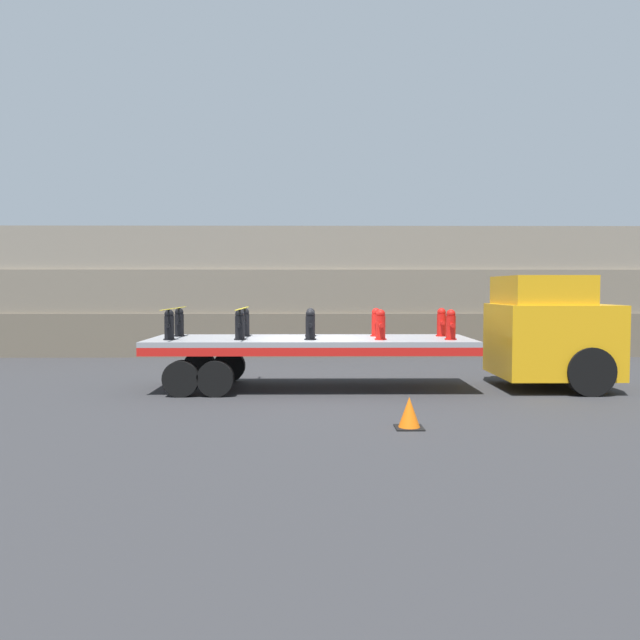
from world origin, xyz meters
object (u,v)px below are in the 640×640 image
object	(u,v)px
fire_hydrant_black_far_0	(179,323)
fire_hydrant_red_near_3	(381,325)
truck_cab	(554,331)
fire_hydrant_black_near_2	(310,325)
fire_hydrant_red_far_3	(376,323)
fire_hydrant_red_near_4	(451,325)
fire_hydrant_black_near_1	(240,325)
flatbed_trailer	(286,348)
fire_hydrant_black_far_1	(245,323)
fire_hydrant_red_far_4	(441,323)
fire_hydrant_black_far_2	(311,323)
traffic_cone	(409,413)
fire_hydrant_black_near_0	(169,325)

from	to	relation	value
fire_hydrant_black_far_0	fire_hydrant_red_near_3	bearing A→B (deg)	-12.32
truck_cab	fire_hydrant_black_near_2	xyz separation A→B (m)	(-6.16, -0.56, 0.18)
fire_hydrant_red_far_3	fire_hydrant_red_near_4	world-z (taller)	same
fire_hydrant_black_near_1	flatbed_trailer	bearing A→B (deg)	26.96
fire_hydrant_black_far_1	fire_hydrant_red_far_4	xyz separation A→B (m)	(5.13, 0.00, 0.00)
fire_hydrant_black_far_1	fire_hydrant_red_near_4	world-z (taller)	same
fire_hydrant_red_near_4	fire_hydrant_red_far_4	xyz separation A→B (m)	(0.00, 1.12, 0.00)
fire_hydrant_black_far_0	fire_hydrant_black_far_1	world-z (taller)	same
fire_hydrant_black_far_0	fire_hydrant_red_far_4	distance (m)	6.83
fire_hydrant_red_near_4	fire_hydrant_black_near_2	bearing A→B (deg)	180.00
truck_cab	fire_hydrant_black_far_2	bearing A→B (deg)	174.81
fire_hydrant_black_far_1	flatbed_trailer	bearing A→B (deg)	-26.96
fire_hydrant_black_far_2	fire_hydrant_red_near_4	world-z (taller)	same
fire_hydrant_black_near_2	fire_hydrant_red_far_3	world-z (taller)	same
fire_hydrant_red_near_3	fire_hydrant_black_near_1	bearing A→B (deg)	180.00
fire_hydrant_black_near_1	fire_hydrant_red_far_4	xyz separation A→B (m)	(5.13, 1.12, 0.00)
truck_cab	traffic_cone	world-z (taller)	truck_cab
fire_hydrant_red_near_3	fire_hydrant_black_near_0	bearing A→B (deg)	180.00
fire_hydrant_black_near_0	traffic_cone	bearing A→B (deg)	-37.14
fire_hydrant_black_far_2	fire_hydrant_red_near_4	size ratio (longest dim) A/B	1.00
traffic_cone	fire_hydrant_black_near_0	bearing A→B (deg)	142.86
fire_hydrant_black_near_0	fire_hydrant_black_far_0	distance (m)	1.12
fire_hydrant_red_far_3	fire_hydrant_black_far_1	bearing A→B (deg)	180.00
truck_cab	fire_hydrant_black_far_2	distance (m)	6.18
fire_hydrant_black_far_1	fire_hydrant_red_far_4	size ratio (longest dim) A/B	1.00
fire_hydrant_black_near_1	traffic_cone	xyz separation A→B (m)	(3.52, -3.96, -1.36)
truck_cab	fire_hydrant_black_far_0	distance (m)	9.59
fire_hydrant_red_near_4	fire_hydrant_red_far_3	bearing A→B (deg)	146.77
flatbed_trailer	fire_hydrant_black_near_0	bearing A→B (deg)	-168.73
flatbed_trailer	fire_hydrant_black_far_0	xyz separation A→B (m)	(-2.81, 0.56, 0.62)
fire_hydrant_red_near_4	fire_hydrant_black_far_2	bearing A→B (deg)	161.86
fire_hydrant_red_far_4	fire_hydrant_black_near_2	bearing A→B (deg)	-161.86
traffic_cone	truck_cab	bearing A→B (deg)	46.13
fire_hydrant_red_near_3	traffic_cone	xyz separation A→B (m)	(0.10, -3.96, -1.36)
fire_hydrant_black_near_1	fire_hydrant_black_near_2	bearing A→B (deg)	0.00
fire_hydrant_red_near_3	fire_hydrant_red_far_3	size ratio (longest dim) A/B	1.00
fire_hydrant_black_near_0	fire_hydrant_black_near_1	distance (m)	1.71
flatbed_trailer	fire_hydrant_black_near_1	world-z (taller)	fire_hydrant_black_near_1
fire_hydrant_black_far_0	fire_hydrant_black_near_2	world-z (taller)	same
fire_hydrant_black_near_2	fire_hydrant_red_near_3	bearing A→B (deg)	0.00
fire_hydrant_black_near_1	fire_hydrant_black_far_1	xyz separation A→B (m)	(0.00, 1.12, 0.00)
fire_hydrant_red_far_3	fire_hydrant_red_near_4	size ratio (longest dim) A/B	1.00
traffic_cone	fire_hydrant_red_far_3	bearing A→B (deg)	91.16
truck_cab	fire_hydrant_black_near_2	world-z (taller)	truck_cab
fire_hydrant_black_far_0	traffic_cone	bearing A→B (deg)	-44.17
flatbed_trailer	fire_hydrant_red_near_3	distance (m)	2.46
fire_hydrant_black_near_0	fire_hydrant_black_far_2	size ratio (longest dim) A/B	1.00
fire_hydrant_red_far_4	fire_hydrant_black_far_1	bearing A→B (deg)	180.00
fire_hydrant_red_near_4	truck_cab	bearing A→B (deg)	11.55
fire_hydrant_black_near_2	traffic_cone	world-z (taller)	fire_hydrant_black_near_2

